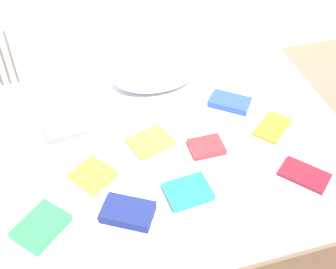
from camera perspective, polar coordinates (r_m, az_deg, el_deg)
ground_plane at (r=2.82m, az=0.28°, el=-7.68°), size 8.00×8.00×0.00m
bed at (r=2.63m, az=0.30°, el=-4.37°), size 2.00×1.50×0.50m
pillow at (r=2.76m, az=-1.65°, el=7.90°), size 0.53×0.33×0.16m
textbook_lime at (r=2.40m, az=-2.29°, el=-0.98°), size 0.27×0.23×0.03m
textbook_green at (r=2.13m, az=-16.07°, el=-11.34°), size 0.29×0.28×0.04m
textbook_pink at (r=2.52m, az=-13.05°, el=0.51°), size 0.24×0.16×0.04m
textbook_orange at (r=2.56m, az=13.34°, el=0.91°), size 0.27×0.26×0.02m
textbook_maroon at (r=2.35m, az=17.20°, el=-4.98°), size 0.26×0.28×0.02m
textbook_blue at (r=2.66m, az=8.01°, el=4.14°), size 0.27×0.25×0.04m
textbook_red at (r=2.38m, az=4.98°, el=-1.59°), size 0.18×0.14×0.03m
textbook_yellow at (r=2.27m, az=-9.64°, el=-5.19°), size 0.25×0.26×0.03m
textbook_teal at (r=2.17m, az=2.59°, el=-7.37°), size 0.23×0.19×0.03m
textbook_navy at (r=2.10m, az=-5.19°, el=-9.95°), size 0.28×0.25×0.05m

